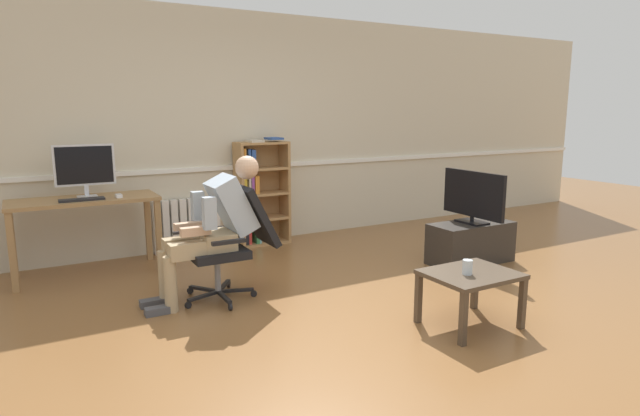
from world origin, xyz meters
TOP-DOWN VIEW (x-y plane):
  - ground_plane at (0.00, 0.00)m, footprint 18.00×18.00m
  - back_wall at (0.00, 2.65)m, footprint 12.00×0.13m
  - computer_desk at (-1.71, 2.15)m, footprint 1.34×0.56m
  - imac_monitor at (-1.67, 2.23)m, footprint 0.55×0.14m
  - keyboard at (-1.74, 2.01)m, footprint 0.39×0.12m
  - computer_mouse at (-1.41, 2.03)m, footprint 0.06×0.10m
  - bookshelf at (0.21, 2.44)m, footprint 0.62×0.30m
  - radiator at (-0.62, 2.54)m, footprint 0.75×0.08m
  - office_chair at (-0.68, 0.86)m, footprint 0.83×0.61m
  - person_seated at (-0.86, 0.86)m, footprint 1.02×0.40m
  - tv_stand at (1.83, 0.60)m, footprint 0.91×0.41m
  - tv_screen at (1.83, 0.60)m, footprint 0.20×0.82m
  - coffee_table at (0.60, -0.60)m, footprint 0.65×0.53m
  - drinking_glass at (0.54, -0.63)m, footprint 0.07×0.07m

SIDE VIEW (x-z plane):
  - ground_plane at x=0.00m, z-range 0.00..0.00m
  - tv_stand at x=1.83m, z-range 0.00..0.43m
  - radiator at x=-0.62m, z-range 0.00..0.60m
  - coffee_table at x=0.60m, z-range 0.15..0.56m
  - drinking_glass at x=0.54m, z-range 0.41..0.52m
  - office_chair at x=-0.68m, z-range 0.04..1.00m
  - bookshelf at x=0.21m, z-range -0.03..1.24m
  - computer_desk at x=-1.71m, z-range 0.27..1.02m
  - person_seated at x=-0.86m, z-range 0.04..1.25m
  - tv_screen at x=1.83m, z-range 0.44..0.98m
  - keyboard at x=-1.74m, z-range 0.76..0.78m
  - computer_mouse at x=-1.41m, z-range 0.76..0.79m
  - imac_monitor at x=-1.67m, z-range 0.79..1.30m
  - back_wall at x=0.00m, z-range 0.00..2.70m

